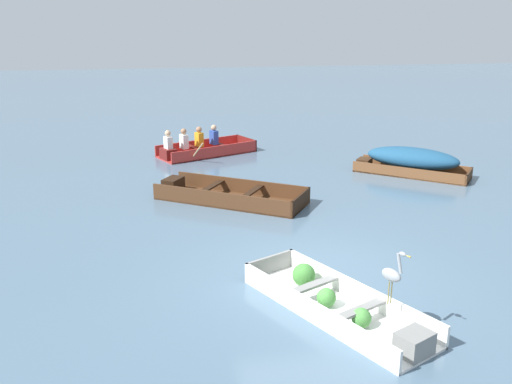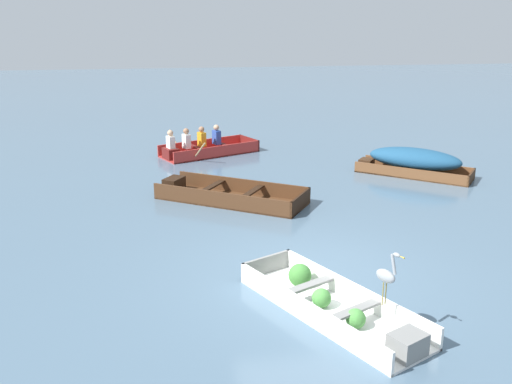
# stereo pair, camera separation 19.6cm
# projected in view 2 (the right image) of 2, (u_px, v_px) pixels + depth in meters

# --- Properties ---
(ground_plane) EXTENTS (80.00, 80.00, 0.00)m
(ground_plane) POSITION_uv_depth(u_px,v_px,m) (311.00, 273.00, 9.88)
(ground_plane) COLOR slate
(dinghy_white_foreground) EXTENTS (2.38, 3.35, 0.42)m
(dinghy_white_foreground) POSITION_uv_depth(u_px,v_px,m) (332.00, 305.00, 8.51)
(dinghy_white_foreground) COLOR white
(dinghy_white_foreground) RESTS_ON ground
(skiff_dark_varnish_near_moored) EXTENTS (3.66, 2.99, 0.39)m
(skiff_dark_varnish_near_moored) POSITION_uv_depth(u_px,v_px,m) (225.00, 195.00, 13.70)
(skiff_dark_varnish_near_moored) COLOR #4C2D19
(skiff_dark_varnish_near_moored) RESTS_ON ground
(skiff_wooden_brown_mid_moored) EXTENTS (3.02, 2.68, 0.77)m
(skiff_wooden_brown_mid_moored) POSITION_uv_depth(u_px,v_px,m) (414.00, 161.00, 15.74)
(skiff_wooden_brown_mid_moored) COLOR brown
(skiff_wooden_brown_mid_moored) RESTS_ON ground
(rowboat_red_with_crew) EXTENTS (3.28, 2.61, 0.92)m
(rowboat_red_with_crew) POSITION_uv_depth(u_px,v_px,m) (203.00, 148.00, 18.06)
(rowboat_red_with_crew) COLOR #AD2D28
(rowboat_red_with_crew) RESTS_ON ground
(heron_on_dinghy) EXTENTS (0.28, 0.44, 0.84)m
(heron_on_dinghy) POSITION_uv_depth(u_px,v_px,m) (387.00, 275.00, 7.78)
(heron_on_dinghy) COLOR olive
(heron_on_dinghy) RESTS_ON dinghy_white_foreground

